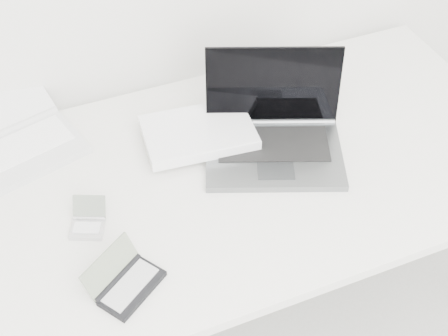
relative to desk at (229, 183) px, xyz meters
name	(u,v)px	position (x,y,z in m)	size (l,w,h in m)	color
desk	(229,183)	(0.00, 0.00, 0.00)	(1.60, 0.80, 0.73)	white
laptop_large	(243,134)	(0.07, 0.08, 0.09)	(0.53, 0.42, 0.24)	slate
netbook_open_white	(17,138)	(-0.48, 0.30, 0.07)	(0.36, 0.41, 0.10)	silver
pda_silver	(88,223)	(-0.38, -0.04, 0.06)	(0.11, 0.12, 0.06)	silver
palmtop_charcoal	(126,282)	(-0.34, -0.24, 0.06)	(0.18, 0.17, 0.08)	black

